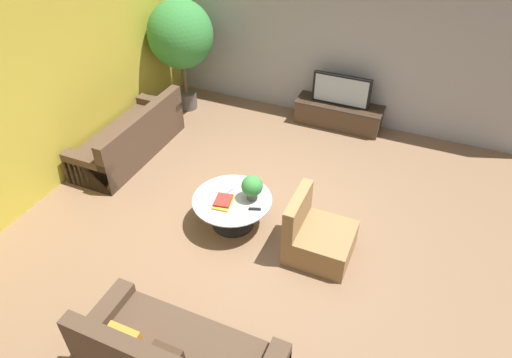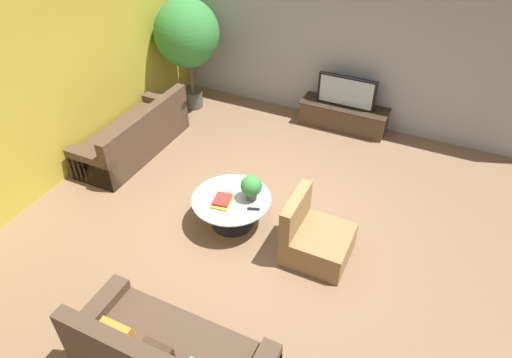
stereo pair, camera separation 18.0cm
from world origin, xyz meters
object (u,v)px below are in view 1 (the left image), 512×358
media_console (338,114)px  coffee_table (232,206)px  potted_palm_tall (181,36)px  potted_plant_tabletop (252,187)px  armchair_wicker (317,237)px  television (341,90)px  couch_by_wall (131,140)px

media_console → coffee_table: bearing=-101.3°
potted_palm_tall → potted_plant_tabletop: size_ratio=5.80×
potted_palm_tall → armchair_wicker: bearing=-37.8°
potted_palm_tall → potted_plant_tabletop: potted_palm_tall is taller
television → potted_plant_tabletop: (-0.39, -3.02, -0.07)m
television → media_console: bearing=90.0°
media_console → television: size_ratio=1.52×
television → coffee_table: bearing=-101.3°
media_console → couch_by_wall: 3.71m
media_console → couch_by_wall: couch_by_wall is taller
couch_by_wall → armchair_wicker: 3.64m
armchair_wicker → couch_by_wall: bearing=75.1°
coffee_table → potted_palm_tall: (-2.26, 2.63, 1.12)m
television → armchair_wicker: television is taller
television → armchair_wicker: 3.30m
armchair_wicker → coffee_table: bearing=86.7°
couch_by_wall → armchair_wicker: armchair_wicker is taller
media_console → coffee_table: (-0.63, -3.15, 0.08)m
coffee_table → couch_by_wall: (-2.30, 0.86, -0.03)m
television → potted_plant_tabletop: television is taller
couch_by_wall → media_console: bearing=128.0°
television → coffee_table: 3.23m
armchair_wicker → potted_palm_tall: potted_palm_tall is taller
potted_palm_tall → television: bearing=10.2°
coffee_table → potted_palm_tall: bearing=130.7°
couch_by_wall → armchair_wicker: size_ratio=2.49×
couch_by_wall → potted_palm_tall: 2.10m
coffee_table → potted_plant_tabletop: bearing=26.7°
couch_by_wall → potted_palm_tall: potted_palm_tall is taller
coffee_table → couch_by_wall: couch_by_wall is taller
television → potted_plant_tabletop: 3.05m
media_console → couch_by_wall: (-2.93, -2.28, 0.05)m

